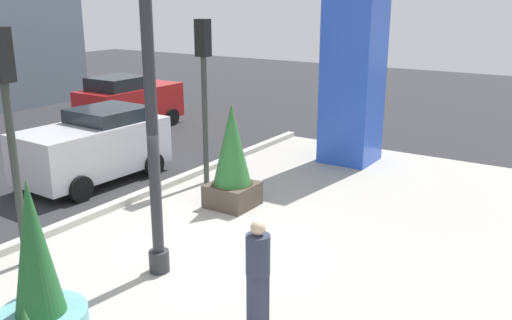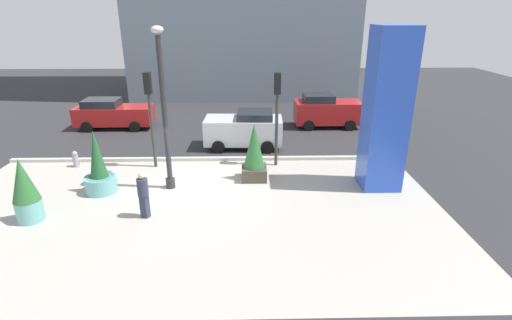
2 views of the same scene
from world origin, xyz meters
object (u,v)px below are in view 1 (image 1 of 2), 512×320
traffic_light_corner (204,74)px  traffic_light_far_side (7,110)px  potted_plant_curbside (232,160)px  pedestrian_by_curb (258,268)px  car_passing_lane (95,146)px  lamp_post (151,105)px  car_curb_east (129,102)px  art_pillar_blue (354,56)px  potted_plant_mid_plaza (39,295)px

traffic_light_corner → traffic_light_far_side: (-5.45, -0.07, 0.01)m
potted_plant_curbside → pedestrian_by_curb: size_ratio=1.47×
traffic_light_far_side → car_passing_lane: (4.02, 2.61, -1.90)m
car_passing_lane → traffic_light_far_side: bearing=-147.0°
car_passing_lane → pedestrian_by_curb: 7.96m
car_passing_lane → pedestrian_by_curb: (-3.36, -7.21, -0.04)m
lamp_post → car_curb_east: bearing=47.5°
car_curb_east → car_passing_lane: size_ratio=0.99×
lamp_post → art_pillar_blue: 8.31m
traffic_light_corner → lamp_post: bearing=-151.9°
art_pillar_blue → car_passing_lane: size_ratio=1.55×
art_pillar_blue → potted_plant_mid_plaza: size_ratio=2.44×
lamp_post → pedestrian_by_curb: lamp_post is taller
potted_plant_mid_plaza → traffic_light_far_side: 3.58m
potted_plant_curbside → car_passing_lane: 4.12m
lamp_post → traffic_light_far_side: (-1.08, 2.26, -0.14)m
lamp_post → art_pillar_blue: bearing=0.2°
potted_plant_mid_plaza → traffic_light_corner: bearing=20.8°
lamp_post → car_passing_lane: bearing=58.9°
lamp_post → potted_plant_curbside: lamp_post is taller
car_curb_east → potted_plant_mid_plaza: bearing=-139.7°
potted_plant_curbside → traffic_light_far_side: size_ratio=0.57×
traffic_light_far_side → traffic_light_corner: bearing=0.8°
potted_plant_mid_plaza → car_curb_east: size_ratio=0.65×
pedestrian_by_curb → car_passing_lane: bearing=65.0°
lamp_post → traffic_light_corner: (4.37, 2.33, -0.14)m
traffic_light_corner → pedestrian_by_curb: size_ratio=2.54×
potted_plant_curbside → pedestrian_by_curb: (-3.78, -3.12, -0.21)m
art_pillar_blue → car_passing_lane: art_pillar_blue is taller
traffic_light_far_side → pedestrian_by_curb: traffic_light_far_side is taller
art_pillar_blue → pedestrian_by_curb: bearing=-164.8°
car_curb_east → art_pillar_blue: bearing=-86.7°
potted_plant_mid_plaza → traffic_light_corner: traffic_light_corner is taller
traffic_light_corner → car_passing_lane: bearing=119.5°
art_pillar_blue → pedestrian_by_curb: (-8.74, -2.37, -2.16)m
traffic_light_far_side → car_curb_east: 11.06m
art_pillar_blue → car_passing_lane: (-5.38, 4.84, -2.12)m
traffic_light_far_side → car_curb_east: size_ratio=1.08×
car_passing_lane → potted_plant_mid_plaza: bearing=-137.0°
potted_plant_mid_plaza → car_passing_lane: bearing=43.0°
potted_plant_mid_plaza → pedestrian_by_curb: potted_plant_mid_plaza is taller
lamp_post → traffic_light_far_side: bearing=115.7°
art_pillar_blue → traffic_light_corner: (-3.94, 2.31, -0.23)m
lamp_post → car_curb_east: size_ratio=1.57×
pedestrian_by_curb → traffic_light_far_side: bearing=98.1°
lamp_post → traffic_light_far_side: lamp_post is taller
traffic_light_far_side → car_passing_lane: traffic_light_far_side is taller
traffic_light_corner → traffic_light_far_side: bearing=-179.2°
traffic_light_corner → car_curb_east: traffic_light_corner is taller
traffic_light_far_side → car_passing_lane: size_ratio=1.07×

